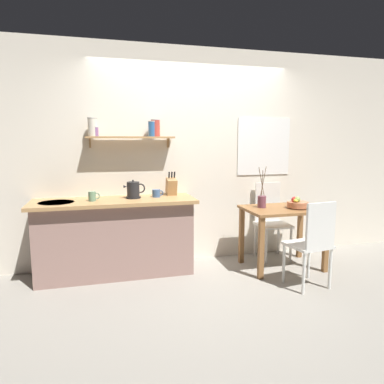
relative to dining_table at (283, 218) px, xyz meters
The scene contains 13 objects.
ground_plane 1.16m from the dining_table, behind, with size 14.00×14.00×0.00m, color gray.
back_wall 1.24m from the dining_table, 141.40° to the left, with size 6.80×0.11×2.70m.
kitchen_counter 2.02m from the dining_table, behind, with size 1.83×0.63×0.89m.
wall_shelf 2.12m from the dining_table, 165.32° to the left, with size 1.03×0.20×0.34m.
dining_table is the anchor object (origin of this frame).
dining_chair_near 0.66m from the dining_table, 91.57° to the right, with size 0.46×0.44×0.94m.
dining_chair_far 0.41m from the dining_table, 84.00° to the left, with size 0.41×0.41×1.00m.
fruit_bowl 0.25m from the dining_table, 28.99° to the right, with size 0.25×0.25×0.14m.
twig_vase 0.34m from the dining_table, 161.21° to the left, with size 0.11×0.10×0.50m.
electric_kettle 1.83m from the dining_table, 169.94° to the left, with size 0.25×0.17×0.22m.
knife_block 1.42m from the dining_table, 161.87° to the left, with size 0.12×0.18×0.29m.
coffee_mug_by_sink 2.26m from the dining_table, behind, with size 0.12×0.08×0.11m.
coffee_mug_spare 1.56m from the dining_table, 167.66° to the left, with size 0.13×0.09×0.09m.
Camera 1 is at (-1.17, -3.73, 1.55)m, focal length 32.91 mm.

